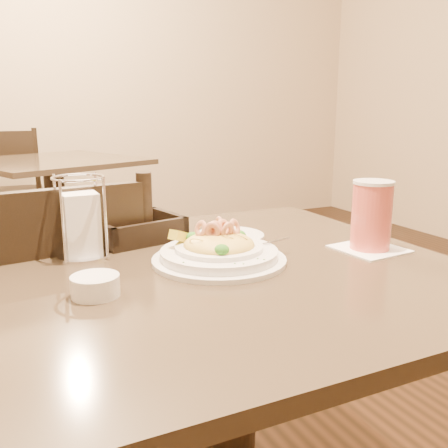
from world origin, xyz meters
name	(u,v)px	position (x,y,z in m)	size (l,w,h in m)	color
main_table	(228,374)	(0.00, 0.00, 0.52)	(0.90, 0.90, 0.77)	black
background_table	(55,199)	(-0.05, 2.30, 0.52)	(1.17, 1.17, 0.77)	black
dining_chair_near	(62,344)	(-0.29, 0.35, 0.50)	(0.47, 0.47, 0.93)	black
dining_chair_far	(13,187)	(-0.25, 3.10, 0.50)	(0.45, 0.45, 0.93)	black
pasta_bowl	(219,250)	(-0.01, 0.02, 0.79)	(0.30, 0.27, 0.09)	white
drink_glass	(371,216)	(0.33, -0.04, 0.84)	(0.15, 0.15, 0.15)	white
bread_basket	(136,231)	(-0.11, 0.27, 0.79)	(0.23, 0.20, 0.05)	black
napkin_caddy	(81,223)	(-0.25, 0.18, 0.84)	(0.11, 0.11, 0.17)	silver
side_plate	(229,236)	(0.09, 0.18, 0.77)	(0.17, 0.17, 0.01)	white
butter_ramekin	(95,286)	(-0.28, -0.05, 0.78)	(0.08, 0.08, 0.04)	white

